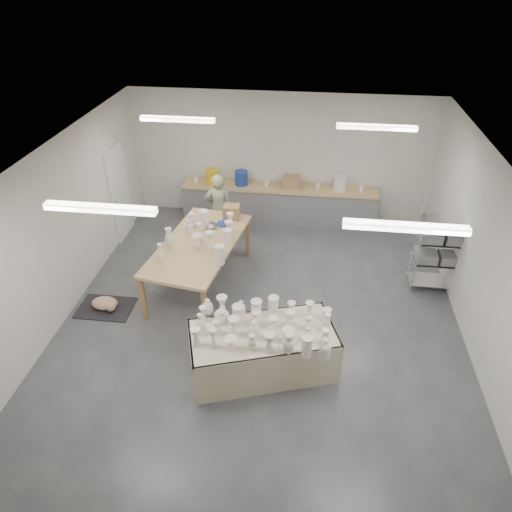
# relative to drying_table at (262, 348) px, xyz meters

# --- Properties ---
(room) EXTENTS (8.00, 8.02, 3.00)m
(room) POSITION_rel_drying_table_xyz_m (-0.26, 1.21, 1.61)
(room) COLOR #424449
(room) RESTS_ON ground
(back_counter) EXTENTS (4.60, 0.60, 1.24)m
(back_counter) POSITION_rel_drying_table_xyz_m (-0.16, 4.80, 0.04)
(back_counter) COLOR tan
(back_counter) RESTS_ON ground
(wire_shelf) EXTENTS (0.88, 0.48, 1.80)m
(wire_shelf) POSITION_rel_drying_table_xyz_m (3.05, 2.52, 0.47)
(wire_shelf) COLOR silver
(wire_shelf) RESTS_ON ground
(drying_table) EXTENTS (2.41, 1.71, 1.15)m
(drying_table) POSITION_rel_drying_table_xyz_m (0.00, 0.00, 0.00)
(drying_table) COLOR olive
(drying_table) RESTS_ON ground
(work_table) EXTENTS (1.69, 2.76, 1.34)m
(work_table) POSITION_rel_drying_table_xyz_m (-1.38, 2.14, 0.53)
(work_table) COLOR tan
(work_table) RESTS_ON ground
(rug) EXTENTS (1.00, 0.70, 0.02)m
(rug) POSITION_rel_drying_table_xyz_m (-3.05, 1.09, -0.44)
(rug) COLOR black
(rug) RESTS_ON ground
(cat) EXTENTS (0.50, 0.38, 0.21)m
(cat) POSITION_rel_drying_table_xyz_m (-3.03, 1.08, -0.32)
(cat) COLOR white
(cat) RESTS_ON rug
(potter) EXTENTS (0.65, 0.50, 1.60)m
(potter) POSITION_rel_drying_table_xyz_m (-1.40, 3.75, 0.36)
(potter) COLOR #96A47F
(potter) RESTS_ON ground
(red_stool) EXTENTS (0.48, 0.48, 0.35)m
(red_stool) POSITION_rel_drying_table_xyz_m (-1.40, 4.02, -0.13)
(red_stool) COLOR red
(red_stool) RESTS_ON ground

